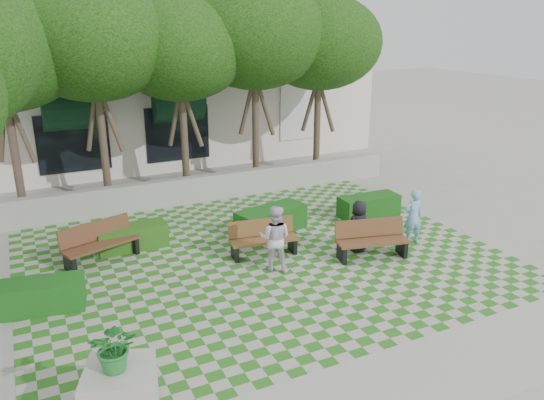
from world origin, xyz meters
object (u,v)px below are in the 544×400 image
hedge_west (38,296)px  person_blue (413,217)px  planter_front (119,385)px  hedge_midright (271,220)px  person_dark (359,226)px  hedge_midleft (132,237)px  bench_west (100,243)px  hedge_east (369,206)px  bench_east (372,240)px  bench_mid (263,239)px  person_white (275,238)px

hedge_west → person_blue: bearing=-3.9°
planter_front → hedge_midright: bearing=47.7°
hedge_midright → person_blue: person_blue is taller
hedge_midright → person_blue: 4.04m
person_blue → person_dark: 1.66m
person_dark → hedge_west: bearing=-13.7°
hedge_midleft → person_dark: size_ratio=1.31×
bench_west → hedge_west: (-1.61, -1.95, -0.16)m
hedge_east → person_dark: bearing=-131.9°
hedge_west → planter_front: 4.39m
bench_west → person_blue: 8.44m
hedge_east → hedge_west: hedge_east is taller
hedge_west → planter_front: planter_front is taller
planter_front → person_dark: planter_front is taller
bench_east → bench_mid: 2.85m
hedge_midright → person_white: (-1.00, -2.26, 0.47)m
bench_mid → hedge_west: (-5.56, -0.46, -0.12)m
bench_east → person_dark: person_dark is taller
hedge_east → hedge_midleft: size_ratio=1.05×
hedge_west → person_white: 5.49m
hedge_west → person_blue: size_ratio=1.21×
hedge_west → person_dark: size_ratio=1.34×
hedge_east → hedge_midright: hedge_midright is taller
hedge_east → person_blue: person_blue is taller
hedge_midleft → person_dark: 6.17m
bench_mid → hedge_midright: 1.60m
hedge_midleft → person_white: person_white is taller
person_white → hedge_midleft: bearing=-6.9°
bench_mid → person_blue: bearing=-7.4°
hedge_west → person_white: person_white is taller
bench_mid → hedge_west: bearing=-167.6°
bench_east → hedge_east: bench_east is taller
bench_mid → hedge_midleft: size_ratio=1.01×
bench_mid → hedge_east: 4.43m
person_dark → person_white: bearing=-9.5°
planter_front → person_white: 5.90m
bench_west → planter_front: 6.27m
bench_mid → person_blue: 4.24m
person_dark → person_white: (-2.55, -0.06, 0.14)m
hedge_midright → person_dark: bearing=-54.9°
bench_west → person_white: 4.55m
bench_east → person_blue: bearing=23.3°
bench_mid → planter_front: planter_front is taller
hedge_west → person_white: bearing=-4.9°
hedge_midright → hedge_midleft: bearing=171.0°
bench_west → hedge_midright: (4.83, -0.16, -0.12)m
bench_east → bench_west: 7.05m
hedge_midleft → person_dark: person_dark is taller
bench_mid → bench_west: bearing=167.0°
hedge_west → person_blue: 9.67m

